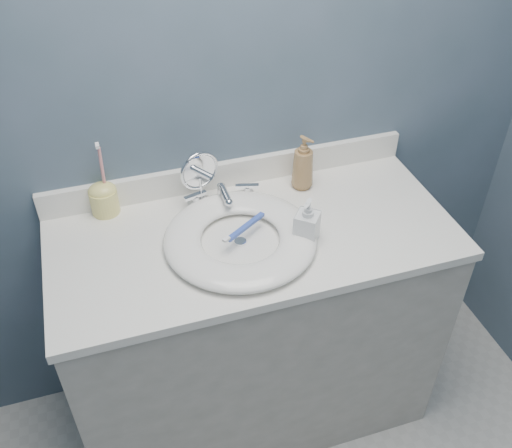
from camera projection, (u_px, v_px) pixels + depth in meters
name	position (u px, v px, depth m)	size (l,w,h in m)	color
back_wall	(226.00, 95.00, 1.71)	(2.20, 0.02, 2.40)	#405461
vanity_cabinet	(254.00, 331.00, 2.00)	(1.20, 0.55, 0.85)	#BCB4AB
countertop	(254.00, 237.00, 1.72)	(1.22, 0.57, 0.03)	white
backsplash	(230.00, 173.00, 1.87)	(1.22, 0.02, 0.09)	white
basin	(240.00, 238.00, 1.66)	(0.45, 0.45, 0.04)	white
drain	(240.00, 242.00, 1.67)	(0.04, 0.04, 0.01)	silver
faucet	(223.00, 197.00, 1.80)	(0.25, 0.13, 0.07)	silver
makeup_mirror	(200.00, 177.00, 1.75)	(0.13, 0.07, 0.19)	silver
soap_bottle_amber	(303.00, 163.00, 1.83)	(0.07, 0.07, 0.19)	olive
soap_bottle_clear	(307.00, 221.00, 1.64)	(0.07, 0.07, 0.15)	silver
toothbrush_holder	(104.00, 197.00, 1.75)	(0.09, 0.09, 0.25)	#ECE076
toothbrush_lying	(244.00, 228.00, 1.66)	(0.15, 0.11, 0.02)	#324EB2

